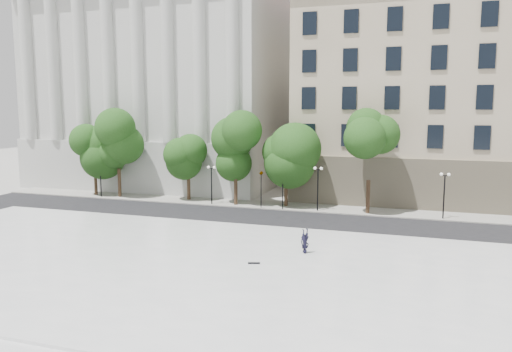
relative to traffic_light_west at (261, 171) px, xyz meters
The scene contains 12 objects.
ground 22.61m from the traffic_light_west, 90.51° to the right, with size 160.00×160.00×0.00m, color #B4B2AA.
plaza 19.61m from the traffic_light_west, 90.59° to the right, with size 44.00×22.00×0.45m, color white.
street 5.68m from the traffic_light_west, 92.67° to the right, with size 60.00×8.00×0.02m, color black.
far_sidewalk 4.03m from the traffic_light_west, 96.72° to the left, with size 60.00×4.00×0.12m, color #A29F95.
building_west 25.39m from the traffic_light_west, 136.58° to the left, with size 31.50×27.65×25.60m.
building_east 26.89m from the traffic_light_west, 40.00° to the left, with size 36.00×26.15×23.00m.
traffic_light_west is the anchor object (origin of this frame).
traffic_light_east 2.17m from the traffic_light_west, ahead, with size 0.57×1.80×4.21m.
person_lying 16.96m from the traffic_light_west, 62.77° to the right, with size 0.58×0.38×1.60m, color black.
skateboard 18.95m from the traffic_light_west, 73.87° to the right, with size 0.72×0.18×0.07m, color black.
street_trees 5.80m from the traffic_light_west, 168.17° to the left, with size 34.37×5.50×8.17m.
lamp_posts 0.93m from the traffic_light_west, 128.95° to the left, with size 35.97×0.28×4.29m.
Camera 1 is at (14.49, -23.25, 9.81)m, focal length 35.00 mm.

